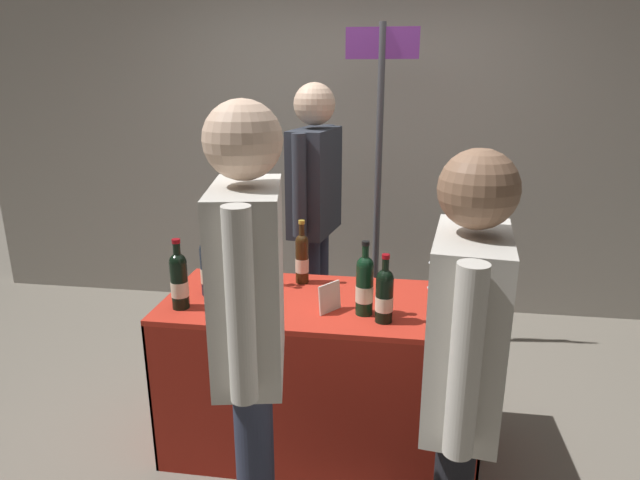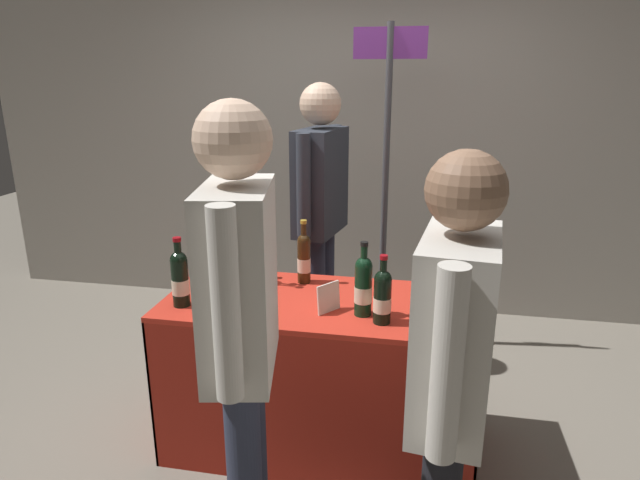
% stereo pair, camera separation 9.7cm
% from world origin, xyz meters
% --- Properties ---
extents(ground_plane, '(12.00, 12.00, 0.00)m').
position_xyz_m(ground_plane, '(0.00, 0.00, 0.00)').
color(ground_plane, gray).
extents(back_partition, '(6.16, 0.12, 2.58)m').
position_xyz_m(back_partition, '(0.00, 1.84, 1.29)').
color(back_partition, '#9E998E').
rests_on(back_partition, ground_plane).
extents(tasting_table, '(1.48, 0.67, 0.79)m').
position_xyz_m(tasting_table, '(0.00, 0.00, 0.53)').
color(tasting_table, red).
rests_on(tasting_table, ground_plane).
extents(featured_wine_bottle, '(0.08, 0.08, 0.34)m').
position_xyz_m(featured_wine_bottle, '(0.22, -0.12, 0.93)').
color(featured_wine_bottle, black).
rests_on(featured_wine_bottle, tasting_table).
extents(display_bottle_0, '(0.08, 0.08, 0.31)m').
position_xyz_m(display_bottle_0, '(0.31, -0.19, 0.91)').
color(display_bottle_0, black).
rests_on(display_bottle_0, tasting_table).
extents(display_bottle_1, '(0.07, 0.07, 0.33)m').
position_xyz_m(display_bottle_1, '(-0.12, 0.22, 0.92)').
color(display_bottle_1, '#38230F').
rests_on(display_bottle_1, tasting_table).
extents(display_bottle_2, '(0.08, 0.08, 0.35)m').
position_xyz_m(display_bottle_2, '(-0.49, 0.22, 0.94)').
color(display_bottle_2, '#38230F').
rests_on(display_bottle_2, tasting_table).
extents(display_bottle_3, '(0.08, 0.08, 0.32)m').
position_xyz_m(display_bottle_3, '(-0.54, -0.00, 0.93)').
color(display_bottle_3, '#192333').
rests_on(display_bottle_3, tasting_table).
extents(display_bottle_4, '(0.08, 0.08, 0.33)m').
position_xyz_m(display_bottle_4, '(-0.62, -0.18, 0.93)').
color(display_bottle_4, black).
rests_on(display_bottle_4, tasting_table).
extents(wine_glass_near_vendor, '(0.07, 0.07, 0.14)m').
position_xyz_m(wine_glass_near_vendor, '(0.55, 0.23, 0.88)').
color(wine_glass_near_vendor, silver).
rests_on(wine_glass_near_vendor, tasting_table).
extents(flower_vase, '(0.09, 0.10, 0.39)m').
position_xyz_m(flower_vase, '(-0.37, 0.15, 0.91)').
color(flower_vase, slate).
rests_on(flower_vase, tasting_table).
extents(brochure_stand, '(0.09, 0.11, 0.13)m').
position_xyz_m(brochure_stand, '(0.06, -0.12, 0.85)').
color(brochure_stand, silver).
rests_on(brochure_stand, tasting_table).
extents(vendor_presenter, '(0.28, 0.61, 1.77)m').
position_xyz_m(vendor_presenter, '(-0.15, 0.82, 1.08)').
color(vendor_presenter, '#2D3347').
rests_on(vendor_presenter, ground_plane).
extents(taster_foreground_right, '(0.26, 0.58, 1.63)m').
position_xyz_m(taster_foreground_right, '(0.56, -0.85, 0.97)').
color(taster_foreground_right, black).
rests_on(taster_foreground_right, ground_plane).
extents(taster_foreground_left, '(0.29, 0.58, 1.75)m').
position_xyz_m(taster_foreground_left, '(-0.11, -0.79, 1.06)').
color(taster_foreground_left, '#2D3347').
rests_on(taster_foreground_left, ground_plane).
extents(booth_signpost, '(0.45, 0.04, 2.12)m').
position_xyz_m(booth_signpost, '(0.21, 1.18, 1.29)').
color(booth_signpost, '#47474C').
rests_on(booth_signpost, ground_plane).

